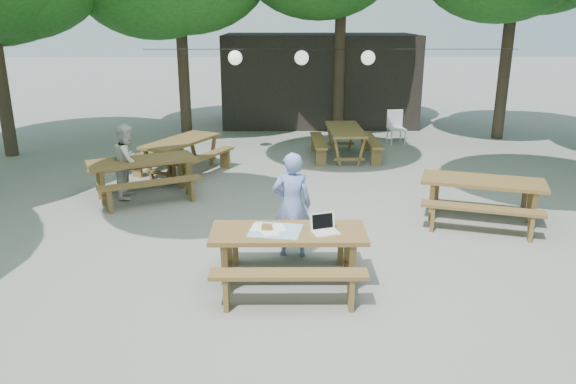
% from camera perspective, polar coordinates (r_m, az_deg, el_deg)
% --- Properties ---
extents(ground, '(80.00, 80.00, 0.00)m').
position_cam_1_polar(ground, '(8.56, 3.80, -5.87)').
color(ground, slate).
rests_on(ground, ground).
extents(pavilion, '(6.00, 3.00, 2.80)m').
position_cam_1_polar(pavilion, '(18.47, 3.17, 11.39)').
color(pavilion, black).
rests_on(pavilion, ground).
extents(main_picnic_table, '(2.00, 1.58, 0.75)m').
position_cam_1_polar(main_picnic_table, '(7.37, 0.03, -6.57)').
color(main_picnic_table, brown).
rests_on(main_picnic_table, ground).
extents(picnic_table_nw, '(2.39, 2.24, 0.75)m').
position_cam_1_polar(picnic_table_nw, '(11.21, -14.47, 1.45)').
color(picnic_table_nw, brown).
rests_on(picnic_table_nw, ground).
extents(picnic_table_ne, '(2.29, 2.08, 0.75)m').
position_cam_1_polar(picnic_table_ne, '(10.09, 19.02, -0.77)').
color(picnic_table_ne, brown).
rests_on(picnic_table_ne, ground).
extents(picnic_table_far_w, '(2.27, 2.41, 0.75)m').
position_cam_1_polar(picnic_table_far_w, '(12.77, -10.72, 3.66)').
color(picnic_table_far_w, brown).
rests_on(picnic_table_far_w, ground).
extents(picnic_table_far_e, '(1.63, 2.02, 0.75)m').
position_cam_1_polar(picnic_table_far_e, '(13.89, 5.80, 5.01)').
color(picnic_table_far_e, brown).
rests_on(picnic_table_far_e, ground).
extents(woman, '(0.57, 0.37, 1.56)m').
position_cam_1_polar(woman, '(8.09, 0.41, -1.32)').
color(woman, '#7388D1').
rests_on(woman, ground).
extents(second_person, '(0.55, 0.70, 1.43)m').
position_cam_1_polar(second_person, '(11.20, -15.93, 3.06)').
color(second_person, silver).
rests_on(second_person, ground).
extents(plastic_chair, '(0.50, 0.50, 0.90)m').
position_cam_1_polar(plastic_chair, '(15.78, 10.92, 5.82)').
color(plastic_chair, silver).
rests_on(plastic_chair, ground).
extents(laptop, '(0.39, 0.35, 0.24)m').
position_cam_1_polar(laptop, '(7.18, 3.70, -3.60)').
color(laptop, white).
rests_on(laptop, main_picnic_table).
extents(tabletop_clutter, '(0.73, 0.65, 0.08)m').
position_cam_1_polar(tabletop_clutter, '(7.23, -1.51, -3.85)').
color(tabletop_clutter, '#3678BB').
rests_on(tabletop_clutter, main_picnic_table).
extents(paper_lanterns, '(9.00, 0.34, 0.38)m').
position_cam_1_polar(paper_lanterns, '(13.87, 1.45, 13.49)').
color(paper_lanterns, black).
rests_on(paper_lanterns, ground).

